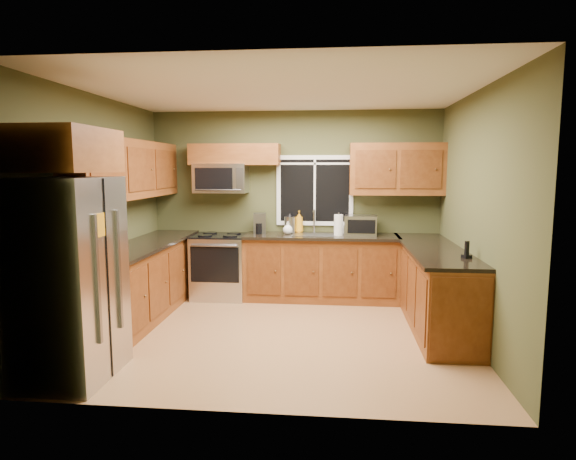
% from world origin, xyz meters
% --- Properties ---
extents(floor, '(4.20, 4.20, 0.00)m').
position_xyz_m(floor, '(0.00, 0.00, 0.00)').
color(floor, '#A17247').
rests_on(floor, ground).
extents(ceiling, '(4.20, 4.20, 0.00)m').
position_xyz_m(ceiling, '(0.00, 0.00, 2.70)').
color(ceiling, white).
rests_on(ceiling, back_wall).
extents(back_wall, '(4.20, 0.00, 4.20)m').
position_xyz_m(back_wall, '(0.00, 1.80, 1.35)').
color(back_wall, '#424525').
rests_on(back_wall, ground).
extents(front_wall, '(4.20, 0.00, 4.20)m').
position_xyz_m(front_wall, '(0.00, -1.80, 1.35)').
color(front_wall, '#424525').
rests_on(front_wall, ground).
extents(left_wall, '(0.00, 3.60, 3.60)m').
position_xyz_m(left_wall, '(-2.10, 0.00, 1.35)').
color(left_wall, '#424525').
rests_on(left_wall, ground).
extents(right_wall, '(0.00, 3.60, 3.60)m').
position_xyz_m(right_wall, '(2.10, 0.00, 1.35)').
color(right_wall, '#424525').
rests_on(right_wall, ground).
extents(window, '(1.12, 0.03, 1.02)m').
position_xyz_m(window, '(0.30, 1.78, 1.55)').
color(window, white).
rests_on(window, back_wall).
extents(base_cabinets_left, '(0.60, 2.65, 0.90)m').
position_xyz_m(base_cabinets_left, '(-1.80, 0.48, 0.45)').
color(base_cabinets_left, brown).
rests_on(base_cabinets_left, ground).
extents(countertop_left, '(0.65, 2.65, 0.04)m').
position_xyz_m(countertop_left, '(-1.78, 0.48, 0.92)').
color(countertop_left, black).
rests_on(countertop_left, base_cabinets_left).
extents(base_cabinets_back, '(2.17, 0.60, 0.90)m').
position_xyz_m(base_cabinets_back, '(0.42, 1.50, 0.45)').
color(base_cabinets_back, brown).
rests_on(base_cabinets_back, ground).
extents(countertop_back, '(2.17, 0.65, 0.04)m').
position_xyz_m(countertop_back, '(0.42, 1.48, 0.92)').
color(countertop_back, black).
rests_on(countertop_back, base_cabinets_back).
extents(base_cabinets_peninsula, '(0.60, 2.52, 0.90)m').
position_xyz_m(base_cabinets_peninsula, '(1.80, 0.54, 0.45)').
color(base_cabinets_peninsula, brown).
rests_on(base_cabinets_peninsula, ground).
extents(countertop_peninsula, '(0.65, 2.50, 0.04)m').
position_xyz_m(countertop_peninsula, '(1.78, 0.55, 0.92)').
color(countertop_peninsula, black).
rests_on(countertop_peninsula, base_cabinets_peninsula).
extents(upper_cabinets_left, '(0.33, 2.65, 0.72)m').
position_xyz_m(upper_cabinets_left, '(-1.94, 0.48, 1.86)').
color(upper_cabinets_left, brown).
rests_on(upper_cabinets_left, left_wall).
extents(upper_cabinets_back_left, '(1.30, 0.33, 0.30)m').
position_xyz_m(upper_cabinets_back_left, '(-0.85, 1.64, 2.07)').
color(upper_cabinets_back_left, brown).
rests_on(upper_cabinets_back_left, back_wall).
extents(upper_cabinets_back_right, '(1.30, 0.33, 0.72)m').
position_xyz_m(upper_cabinets_back_right, '(1.45, 1.64, 1.86)').
color(upper_cabinets_back_right, brown).
rests_on(upper_cabinets_back_right, back_wall).
extents(upper_cabinet_over_fridge, '(0.72, 0.90, 0.38)m').
position_xyz_m(upper_cabinet_over_fridge, '(-1.74, -1.30, 2.03)').
color(upper_cabinet_over_fridge, brown).
rests_on(upper_cabinet_over_fridge, left_wall).
extents(refrigerator, '(0.74, 0.90, 1.80)m').
position_xyz_m(refrigerator, '(-1.74, -1.30, 0.90)').
color(refrigerator, '#B7B7BC').
rests_on(refrigerator, ground).
extents(range, '(0.76, 0.69, 0.94)m').
position_xyz_m(range, '(-1.05, 1.47, 0.47)').
color(range, '#B7B7BC').
rests_on(range, ground).
extents(microwave, '(0.76, 0.41, 0.42)m').
position_xyz_m(microwave, '(-1.05, 1.61, 1.73)').
color(microwave, '#B7B7BC').
rests_on(microwave, back_wall).
extents(sink, '(0.60, 0.42, 0.36)m').
position_xyz_m(sink, '(0.30, 1.49, 0.95)').
color(sink, slate).
rests_on(sink, countertop_back).
extents(toaster_oven, '(0.47, 0.38, 0.28)m').
position_xyz_m(toaster_oven, '(0.96, 1.52, 1.08)').
color(toaster_oven, '#B7B7BC').
rests_on(toaster_oven, countertop_back).
extents(coffee_maker, '(0.20, 0.26, 0.29)m').
position_xyz_m(coffee_maker, '(-0.48, 1.55, 1.08)').
color(coffee_maker, slate).
rests_on(coffee_maker, countertop_back).
extents(kettle, '(0.20, 0.20, 0.29)m').
position_xyz_m(kettle, '(-0.05, 1.64, 1.07)').
color(kettle, '#B7B7BC').
rests_on(kettle, countertop_back).
extents(paper_towel_roll, '(0.16, 0.16, 0.32)m').
position_xyz_m(paper_towel_roll, '(0.65, 1.44, 1.09)').
color(paper_towel_roll, white).
rests_on(paper_towel_roll, countertop_back).
extents(soap_bottle_a, '(0.13, 0.13, 0.32)m').
position_xyz_m(soap_bottle_a, '(0.08, 1.70, 1.10)').
color(soap_bottle_a, orange).
rests_on(soap_bottle_a, countertop_back).
extents(soap_bottle_b, '(0.09, 0.09, 0.17)m').
position_xyz_m(soap_bottle_b, '(0.69, 1.67, 1.03)').
color(soap_bottle_b, white).
rests_on(soap_bottle_b, countertop_back).
extents(soap_bottle_c, '(0.18, 0.18, 0.18)m').
position_xyz_m(soap_bottle_c, '(-0.07, 1.52, 1.03)').
color(soap_bottle_c, white).
rests_on(soap_bottle_c, countertop_back).
extents(cordless_phone, '(0.11, 0.11, 0.18)m').
position_xyz_m(cordless_phone, '(1.98, -0.13, 0.99)').
color(cordless_phone, black).
rests_on(cordless_phone, countertop_peninsula).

